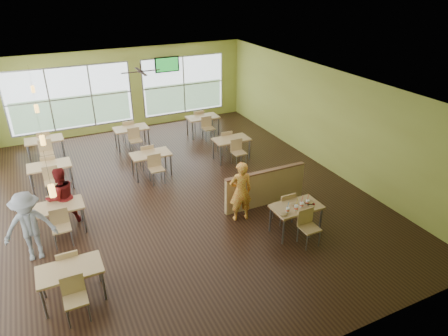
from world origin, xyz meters
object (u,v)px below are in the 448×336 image
Objects in this scene: main_table at (296,210)px; food_basket at (309,202)px; half_wall_divider at (265,188)px; man_plaid at (241,191)px.

food_basket is at bearing -5.02° from main_table.
half_wall_divider is 1.47× the size of man_plaid.
food_basket is at bearing -77.61° from half_wall_divider.
half_wall_divider is at bearing 102.39° from food_basket.
man_plaid is at bearing -159.81° from half_wall_divider.
half_wall_divider is at bearing 90.00° from main_table.
food_basket is (1.27, -1.13, -0.04)m from man_plaid.
half_wall_divider reaches higher than main_table.
main_table reaches higher than food_basket.
main_table is 0.63× the size of half_wall_divider.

